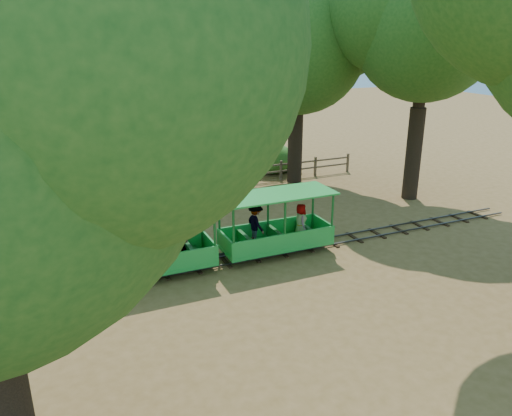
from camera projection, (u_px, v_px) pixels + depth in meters
name	position (u px, v px, depth m)	size (l,w,h in m)	color
ground	(254.00, 257.00, 16.60)	(90.00, 90.00, 0.00)	olive
track	(254.00, 255.00, 16.58)	(22.00, 1.00, 0.10)	#3F3D3A
locomotive	(31.00, 238.00, 13.58)	(2.70, 1.27, 3.10)	black
carriage_front	(155.00, 250.00, 15.10)	(3.87, 1.58, 2.01)	green
carriage_rear	(274.00, 229.00, 16.67)	(3.87, 1.58, 2.01)	green
oak_nc	(121.00, 3.00, 21.40)	(9.27, 8.16, 11.59)	#2D2116
oak_ne	(296.00, 36.00, 22.95)	(8.17, 7.19, 9.90)	#2D2116
oak_e	(426.00, 20.00, 20.19)	(7.52, 6.62, 10.29)	#2D2116
fence	(185.00, 180.00, 23.32)	(18.10, 0.10, 1.00)	brown
shrub_west	(9.00, 186.00, 21.52)	(2.38, 1.83, 1.65)	#2D6B1E
shrub_mid_w	(82.00, 173.00, 22.60)	(3.11, 2.39, 2.15)	#2D6B1E
shrub_mid_e	(285.00, 160.00, 26.66)	(1.88, 1.45, 1.30)	#2D6B1E
shrub_east	(272.00, 159.00, 26.32)	(2.34, 1.80, 1.62)	#2D6B1E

